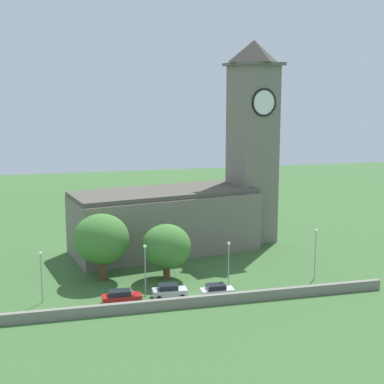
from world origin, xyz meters
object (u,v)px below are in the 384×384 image
Objects in this scene: car_red at (121,297)px; car_silver at (169,291)px; church at (193,195)px; streetlamp_west_end at (41,268)px; streetlamp_central at (229,257)px; streetlamp_west_mid at (145,262)px; streetlamp_east_mid at (316,246)px; tree_riverside_east at (101,239)px; car_white at (217,291)px; tree_churchyard at (166,246)px.

car_silver is (6.01, 0.51, 0.02)m from car_red.
church reaches higher than car_silver.
car_red is 0.75× the size of streetlamp_west_end.
streetlamp_central reaches higher than car_silver.
streetlamp_west_mid is (12.47, -0.87, 0.14)m from streetlamp_west_end.
streetlamp_central is (-0.52, -20.49, -4.37)m from church.
car_silver is 0.68× the size of streetlamp_west_end.
church is 5.09× the size of streetlamp_east_mid.
tree_riverside_east is (-1.36, 9.27, 4.85)m from car_red.
church is at bearing 56.60° from car_red.
car_silver is 0.66× the size of streetlamp_west_mid.
church is 7.47× the size of car_red.
car_white is 15.67m from streetlamp_east_mid.
streetlamp_west_end is at bearing 170.46° from car_white.
streetlamp_east_mid is at bearing -0.36° from streetlamp_west_end.
church is 4.66× the size of tree_churchyard.
streetlamp_east_mid reaches higher than car_silver.
streetlamp_west_mid is at bearing 154.46° from car_silver.
streetlamp_central reaches higher than car_red.
car_white is at bearing -96.90° from church.
tree_riverside_east is at bearing 121.85° from streetlamp_west_mid.
streetlamp_east_mid is (12.07, -19.62, -3.99)m from church.
tree_churchyard is at bearing -12.17° from tree_riverside_east.
streetlamp_central is (10.77, -0.23, -0.17)m from streetlamp_west_mid.
streetlamp_west_mid is at bearing 162.66° from car_white.
car_white is at bearing -13.15° from car_silver.
tree_churchyard is at bearing 16.22° from streetlamp_west_end.
church is at bearing 68.38° from car_silver.
streetlamp_west_mid is at bearing -178.44° from streetlamp_east_mid.
streetlamp_west_end reaches higher than streetlamp_central.
streetlamp_west_mid is (3.27, 1.82, 3.60)m from car_red.
streetlamp_west_mid is 0.95× the size of streetlamp_east_mid.
church is 23.57m from streetlamp_west_mid.
tree_riverside_east reaches higher than car_white.
streetlamp_east_mid is (26.63, 2.46, 3.81)m from car_red.
streetlamp_central is at bearing -91.45° from church.
streetlamp_east_mid is (35.83, -0.23, 0.35)m from streetlamp_west_end.
car_silver is at bearing 166.85° from car_white.
car_white is 0.45× the size of tree_riverside_east.
tree_riverside_east reaches higher than tree_churchyard.
streetlamp_west_end is (-9.20, 2.69, 3.46)m from car_red.
car_red is 0.68× the size of streetlamp_east_mid.
car_white is 0.59× the size of streetlamp_east_mid.
tree_riverside_east is (-15.92, -12.80, -2.94)m from church.
tree_churchyard is (3.87, 5.62, 0.14)m from streetlamp_west_mid.
car_silver is at bearing -172.36° from streetlamp_central.
streetlamp_central is 12.62m from streetlamp_east_mid.
car_red is 6.03m from car_silver.
streetlamp_west_end is 35.83m from streetlamp_east_mid.
tree_churchyard is (7.14, 7.44, 3.74)m from car_red.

